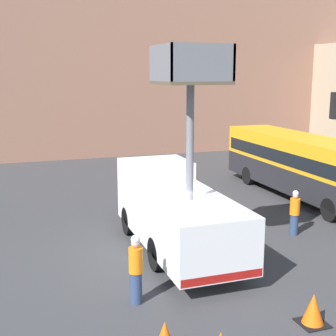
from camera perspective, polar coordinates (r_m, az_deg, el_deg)
name	(u,v)px	position (r m, az deg, el deg)	size (l,w,h in m)	color
ground_plane	(168,258)	(15.99, -0.04, -10.88)	(120.00, 120.00, 0.00)	#38383A
building_backdrop_far	(66,42)	(38.87, -12.31, 14.80)	(44.00, 10.00, 17.04)	#936651
utility_truck	(176,208)	(16.03, 0.93, -4.89)	(2.49, 7.11, 6.91)	white
city_bus	(304,163)	(23.81, 16.26, 0.60)	(2.49, 11.39, 3.04)	#232328
road_worker_near_truck	(136,269)	(12.73, -3.94, -12.20)	(0.38, 0.38, 1.93)	navy
road_worker_directing	(295,213)	(18.53, 15.18, -5.29)	(0.38, 0.38, 1.74)	navy
traffic_cone_near_truck	(313,310)	(12.53, 17.29, -16.17)	(0.70, 0.70, 0.80)	black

